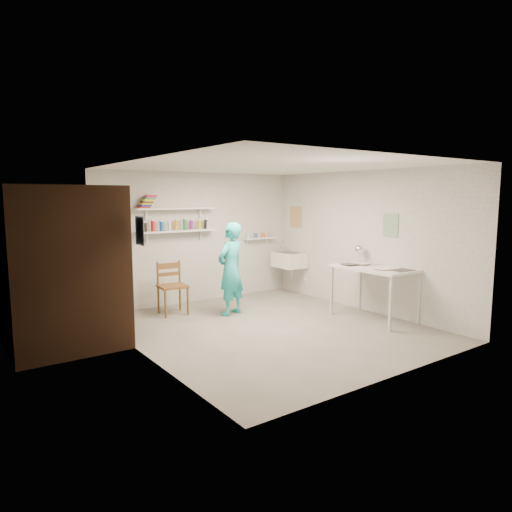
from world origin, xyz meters
TOP-DOWN VIEW (x-y plane):
  - floor at (0.00, 0.00)m, footprint 4.00×4.50m
  - ceiling at (0.00, 0.00)m, footprint 4.00×4.50m
  - wall_back at (0.00, 2.26)m, footprint 4.00×0.02m
  - wall_front at (0.00, -2.26)m, footprint 4.00×0.02m
  - wall_left at (-2.01, 0.00)m, footprint 0.02×4.50m
  - wall_right at (2.01, 0.00)m, footprint 0.02×4.50m
  - doorway_recess at (-1.99, 1.05)m, footprint 0.02×0.90m
  - corridor_box at (-2.70, 1.05)m, footprint 1.40×1.50m
  - door_lintel at (-1.97, 1.05)m, footprint 0.06×1.05m
  - door_jamb_near at (-1.97, 0.55)m, footprint 0.06×0.10m
  - door_jamb_far at (-1.97, 1.55)m, footprint 0.06×0.10m
  - shelf_lower at (-0.50, 2.13)m, footprint 1.50×0.22m
  - shelf_upper at (-0.50, 2.13)m, footprint 1.50×0.22m
  - ledge_shelf at (1.35, 2.17)m, footprint 0.70×0.14m
  - poster_left at (-1.99, 0.05)m, footprint 0.01×0.28m
  - poster_right_a at (1.99, 1.80)m, footprint 0.01×0.34m
  - poster_right_b at (1.99, -0.55)m, footprint 0.01×0.30m
  - belfast_sink at (1.75, 1.70)m, footprint 0.48×0.60m
  - man at (-0.06, 1.03)m, footprint 0.66×0.54m
  - wall_clock at (0.01, 1.24)m, footprint 0.27×0.13m
  - wooden_chair at (-0.85, 1.61)m, footprint 0.48×0.46m
  - work_table at (1.64, -0.55)m, footprint 0.76×1.27m
  - desk_lamp at (1.85, -0.04)m, footprint 0.16×0.16m
  - spray_cans at (-0.50, 2.13)m, footprint 1.31×0.06m
  - book_stack at (-1.03, 2.13)m, footprint 0.32×0.14m
  - ledge_pots at (1.35, 2.17)m, footprint 0.48×0.07m
  - papers at (1.64, -0.55)m, footprint 0.30×0.22m

SIDE VIEW (x-z plane):
  - floor at x=0.00m, z-range -0.02..0.00m
  - work_table at x=1.64m, z-range 0.00..0.85m
  - wooden_chair at x=-0.85m, z-range 0.00..0.95m
  - belfast_sink at x=1.75m, z-range 0.55..0.85m
  - man at x=-0.06m, z-range 0.00..1.54m
  - papers at x=1.64m, z-range 0.85..0.88m
  - doorway_recess at x=-1.99m, z-range 0.00..2.00m
  - door_jamb_near at x=-1.97m, z-range 0.00..2.00m
  - door_jamb_far at x=-1.97m, z-range 0.00..2.00m
  - wall_clock at x=0.01m, z-range 0.89..1.17m
  - corridor_box at x=-2.70m, z-range 0.00..2.10m
  - desk_lamp at x=1.85m, z-range 0.99..1.15m
  - ledge_shelf at x=1.35m, z-range 1.11..1.14m
  - ledge_pots at x=1.35m, z-range 1.14..1.22m
  - wall_back at x=0.00m, z-range 0.00..2.40m
  - wall_front at x=0.00m, z-range 0.00..2.40m
  - wall_left at x=-2.01m, z-range 0.00..2.40m
  - wall_right at x=2.01m, z-range 0.00..2.40m
  - shelf_lower at x=-0.50m, z-range 1.34..1.36m
  - spray_cans at x=-0.50m, z-range 1.36..1.53m
  - poster_right_b at x=1.99m, z-range 1.31..1.69m
  - poster_left at x=-1.99m, z-range 1.37..1.73m
  - poster_right_a at x=1.99m, z-range 1.34..1.76m
  - shelf_upper at x=-0.50m, z-range 1.74..1.76m
  - book_stack at x=-1.03m, z-range 1.77..1.99m
  - door_lintel at x=-1.97m, z-range 2.00..2.10m
  - ceiling at x=0.00m, z-range 2.40..2.42m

